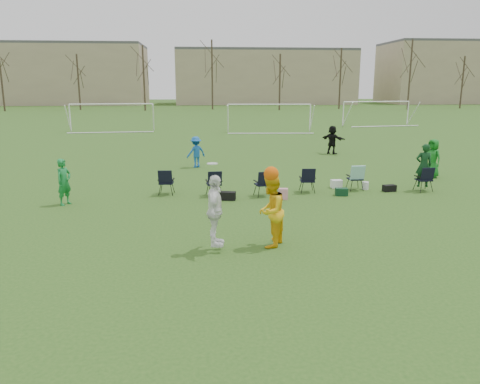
{
  "coord_description": "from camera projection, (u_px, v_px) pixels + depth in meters",
  "views": [
    {
      "loc": [
        -2.03,
        -9.41,
        4.07
      ],
      "look_at": [
        -1.01,
        2.83,
        1.25
      ],
      "focal_mm": 35.0,
      "sensor_mm": 36.0,
      "label": 1
    }
  ],
  "objects": [
    {
      "name": "fielder_black",
      "position": [
        332.0,
        140.0,
        28.1
      ],
      "size": [
        1.41,
        1.52,
        1.7
      ],
      "primitive_type": "imported",
      "rotation": [
        0.0,
        0.0,
        2.28
      ],
      "color": "black",
      "rests_on": "ground"
    },
    {
      "name": "goal_right",
      "position": [
        377.0,
        106.0,
        47.99
      ],
      "size": [
        7.35,
        1.14,
        2.46
      ],
      "rotation": [
        0.0,
        0.0,
        0.14
      ],
      "color": "white",
      "rests_on": "ground"
    },
    {
      "name": "tree_line",
      "position": [
        214.0,
        79.0,
        76.94
      ],
      "size": [
        110.28,
        3.28,
        11.4
      ],
      "color": "#382B21",
      "rests_on": "ground"
    },
    {
      "name": "building_row",
      "position": [
        240.0,
        76.0,
        102.67
      ],
      "size": [
        126.0,
        16.0,
        13.0
      ],
      "color": "tan",
      "rests_on": "ground"
    },
    {
      "name": "goal_mid",
      "position": [
        269.0,
        110.0,
        41.19
      ],
      "size": [
        7.4,
        0.63,
        2.46
      ],
      "rotation": [
        0.0,
        0.0,
        -0.07
      ],
      "color": "white",
      "rests_on": "ground"
    },
    {
      "name": "fielder_blue",
      "position": [
        196.0,
        152.0,
        23.49
      ],
      "size": [
        1.16,
        0.99,
        1.56
      ],
      "primitive_type": "imported",
      "rotation": [
        0.0,
        0.0,
        3.64
      ],
      "color": "#1759AF",
      "rests_on": "ground"
    },
    {
      "name": "ground",
      "position": [
        297.0,
        276.0,
        10.21
      ],
      "size": [
        260.0,
        260.0,
        0.0
      ],
      "primitive_type": "plane",
      "color": "#285219",
      "rests_on": "ground"
    },
    {
      "name": "sideline_setup",
      "position": [
        313.0,
        179.0,
        17.98
      ],
      "size": [
        10.68,
        2.06,
        1.85
      ],
      "color": "#0F3719",
      "rests_on": "ground"
    },
    {
      "name": "goal_left",
      "position": [
        112.0,
        109.0,
        42.0
      ],
      "size": [
        7.39,
        0.76,
        2.46
      ],
      "rotation": [
        0.0,
        0.0,
        0.09
      ],
      "color": "white",
      "rests_on": "ground"
    },
    {
      "name": "fielder_green_near",
      "position": [
        64.0,
        182.0,
        16.11
      ],
      "size": [
        0.63,
        0.7,
        1.62
      ],
      "primitive_type": "imported",
      "rotation": [
        0.0,
        0.0,
        1.04
      ],
      "color": "#167F36",
      "rests_on": "ground"
    },
    {
      "name": "fielder_green_far",
      "position": [
        432.0,
        158.0,
        20.88
      ],
      "size": [
        0.87,
        1.0,
        1.73
      ],
      "primitive_type": "imported",
      "rotation": [
        0.0,
        0.0,
        -1.11
      ],
      "color": "#14711D",
      "rests_on": "ground"
    },
    {
      "name": "center_contest",
      "position": [
        249.0,
        210.0,
        11.73
      ],
      "size": [
        2.23,
        1.38,
        2.23
      ],
      "color": "white",
      "rests_on": "ground"
    }
  ]
}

